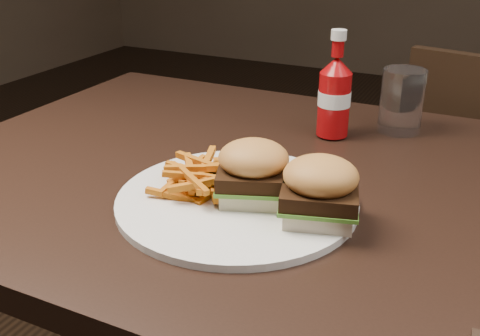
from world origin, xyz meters
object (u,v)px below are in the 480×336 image
at_px(ketchup_bottle, 334,104).
at_px(tumbler, 402,102).
at_px(plate, 237,200).
at_px(dining_table, 296,188).

xyz_separation_m(ketchup_bottle, tumbler, (0.10, 0.08, -0.01)).
distance_m(plate, tumbler, 0.42).
bearing_deg(dining_table, tumbler, 69.66).
height_order(plate, ketchup_bottle, ketchup_bottle).
distance_m(dining_table, ketchup_bottle, 0.20).
bearing_deg(ketchup_bottle, dining_table, -89.00).
bearing_deg(plate, ketchup_bottle, 82.60).
height_order(dining_table, ketchup_bottle, ketchup_bottle).
bearing_deg(dining_table, plate, -109.83).
bearing_deg(tumbler, dining_table, -110.34).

